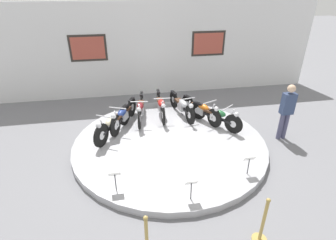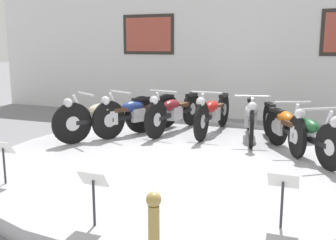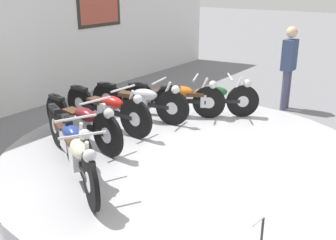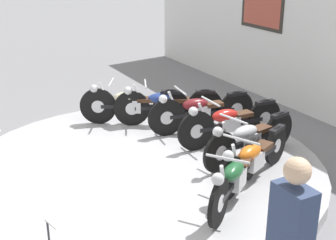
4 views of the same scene
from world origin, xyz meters
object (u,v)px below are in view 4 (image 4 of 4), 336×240
motorcycle_cream (132,103)px  motorcycle_orange (253,157)px  motorcycle_green (236,175)px  visitor_standing (290,238)px  motorcycle_blue (166,104)px  motorcycle_silver (249,138)px  motorcycle_red (229,121)px  motorcycle_maroon (200,110)px  info_placard_front_right (47,224)px

motorcycle_cream → motorcycle_orange: bearing=10.6°
motorcycle_green → visitor_standing: 2.05m
motorcycle_blue → motorcycle_silver: (1.97, 0.37, -0.01)m
motorcycle_red → motorcycle_orange: motorcycle_red is taller
motorcycle_blue → motorcycle_maroon: motorcycle_maroon is taller
motorcycle_cream → motorcycle_red: size_ratio=0.88×
motorcycle_maroon → motorcycle_cream: bearing=-134.3°
motorcycle_blue → motorcycle_green: size_ratio=1.15×
motorcycle_cream → motorcycle_orange: (2.86, 0.53, -0.03)m
motorcycle_orange → motorcycle_red: bearing=158.3°
motorcycle_silver → visitor_standing: (2.72, -1.71, 0.43)m
motorcycle_red → motorcycle_green: bearing=-33.2°
motorcycle_red → motorcycle_silver: size_ratio=1.03×
motorcycle_maroon → motorcycle_red: size_ratio=0.99×
motorcycle_orange → info_placard_front_right: bearing=-84.6°
motorcycle_cream → motorcycle_maroon: size_ratio=0.89×
motorcycle_maroon → motorcycle_silver: motorcycle_maroon is taller
motorcycle_orange → motorcycle_green: same height
motorcycle_blue → motorcycle_maroon: size_ratio=0.93×
motorcycle_silver → motorcycle_blue: bearing=-169.4°
motorcycle_green → info_placard_front_right: bearing=-91.1°
motorcycle_blue → motorcycle_orange: 2.54m
motorcycle_cream → visitor_standing: size_ratio=1.02×
motorcycle_green → visitor_standing: bearing=-23.7°
motorcycle_red → motorcycle_green: (1.59, -1.04, -0.02)m
motorcycle_cream → motorcycle_silver: 2.46m
motorcycle_green → info_placard_front_right: (-0.05, -2.41, -0.00)m
motorcycle_maroon → motorcycle_orange: bearing=-10.8°
motorcycle_red → visitor_standing: bearing=-28.4°
motorcycle_red → motorcycle_silver: motorcycle_red is taller
motorcycle_cream → motorcycle_orange: 2.91m
info_placard_front_right → motorcycle_green: bearing=88.9°
motorcycle_blue → visitor_standing: (4.69, -1.35, 0.41)m
motorcycle_blue → motorcycle_silver: 2.00m
motorcycle_red → info_placard_front_right: motorcycle_red is taller
motorcycle_blue → motorcycle_red: motorcycle_red is taller
visitor_standing → info_placard_front_right: bearing=-139.5°
motorcycle_maroon → visitor_standing: 4.49m
motorcycle_cream → motorcycle_orange: motorcycle_cream is taller
motorcycle_maroon → motorcycle_red: 0.71m
motorcycle_blue → motorcycle_red: 1.36m
motorcycle_blue → visitor_standing: size_ratio=1.07×
motorcycle_maroon → visitor_standing: visitor_standing is taller
motorcycle_green → motorcycle_red: bearing=146.8°
motorcycle_orange → motorcycle_cream: bearing=-169.4°
motorcycle_blue → motorcycle_maroon: bearing=33.1°
motorcycle_cream → motorcycle_blue: motorcycle_cream is taller
motorcycle_orange → visitor_standing: bearing=-31.9°
info_placard_front_right → visitor_standing: 2.51m
motorcycle_orange → motorcycle_green: bearing=-58.9°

